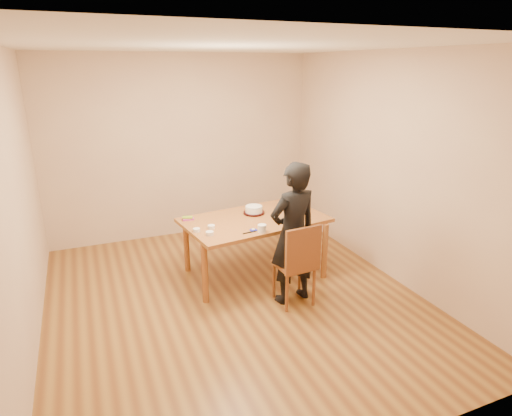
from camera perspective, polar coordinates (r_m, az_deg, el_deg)
name	(u,v)px	position (r m, az deg, el deg)	size (l,w,h in m)	color
room_shell	(222,177)	(4.75, -4.51, 4.14)	(4.00, 4.50, 2.70)	brown
dining_table	(254,220)	(5.21, -0.21, -1.61)	(1.69, 1.00, 0.04)	brown
dining_chair	(294,265)	(4.73, 5.10, -7.53)	(0.38, 0.38, 0.04)	brown
cake_plate	(254,213)	(5.37, -0.28, -0.63)	(0.27, 0.27, 0.02)	#AF0B18
cake	(254,209)	(5.36, -0.28, -0.18)	(0.21, 0.21, 0.07)	white
frosting_dome	(254,206)	(5.34, -0.28, 0.29)	(0.21, 0.21, 0.03)	white
frosting_tub	(262,228)	(4.77, 0.80, -2.73)	(0.10, 0.10, 0.09)	white
frosting_lid	(253,230)	(4.83, -0.35, -2.96)	(0.09, 0.09, 0.01)	#181B9E
frosting_dollop	(253,229)	(4.83, -0.35, -2.82)	(0.04, 0.04, 0.02)	white
ramekin_green	(210,233)	(4.72, -6.19, -3.37)	(0.09, 0.09, 0.04)	white
ramekin_yellow	(211,227)	(4.91, -5.96, -2.51)	(0.08, 0.08, 0.04)	white
ramekin_multi	(197,230)	(4.83, -7.93, -2.93)	(0.08, 0.08, 0.04)	white
candy_box_pink	(188,219)	(5.22, -9.04, -1.46)	(0.14, 0.07, 0.02)	#E13585
candy_box_green	(188,217)	(5.21, -9.12, -1.25)	(0.12, 0.06, 0.02)	#22951B
spatula	(250,232)	(4.76, -0.86, -3.26)	(0.17, 0.02, 0.01)	black
person	(293,234)	(4.63, 4.97, -3.46)	(0.58, 0.38, 1.59)	black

